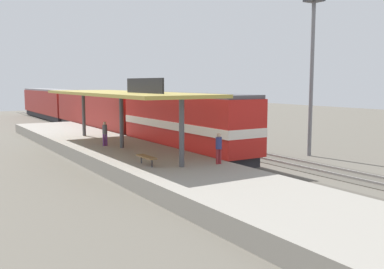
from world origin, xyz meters
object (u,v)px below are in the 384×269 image
object	(u,v)px
locomotive	(185,123)
person_waiting	(219,147)
person_walking	(105,132)
freight_car	(176,118)
light_mast	(313,39)
passenger_carriage_rear	(49,103)
passenger_carriage_front	(98,111)
platform_bench	(146,157)

from	to	relation	value
locomotive	person_waiting	size ratio (longest dim) A/B	8.44
locomotive	person_walking	bearing A→B (deg)	157.76
person_waiting	person_walking	distance (m)	10.24
freight_car	light_mast	world-z (taller)	light_mast
passenger_carriage_rear	locomotive	bearing A→B (deg)	-90.00
passenger_carriage_rear	light_mast	distance (m)	44.65
passenger_carriage_front	person_waiting	xyz separation A→B (m)	(-2.49, -25.71, -0.46)
platform_bench	person_walking	bearing A→B (deg)	84.77
passenger_carriage_front	freight_car	world-z (taller)	passenger_carriage_front
passenger_carriage_rear	light_mast	bearing A→B (deg)	-79.84
passenger_carriage_rear	person_waiting	size ratio (longest dim) A/B	11.70
platform_bench	light_mast	size ratio (longest dim) A/B	0.15
platform_bench	light_mast	bearing A→B (deg)	4.94
locomotive	person_walking	distance (m)	5.71
light_mast	person_waiting	xyz separation A→B (m)	(-10.29, -2.97, -6.54)
light_mast	person_walking	bearing A→B (deg)	152.18
passenger_carriage_front	passenger_carriage_rear	bearing A→B (deg)	90.00
freight_car	light_mast	distance (m)	15.61
platform_bench	passenger_carriage_rear	xyz separation A→B (m)	(6.00, 44.74, 0.97)
person_waiting	passenger_carriage_front	bearing A→B (deg)	84.46
locomotive	freight_car	distance (m)	10.22
platform_bench	locomotive	bearing A→B (deg)	44.69
passenger_carriage_rear	person_waiting	distance (m)	46.58
person_walking	passenger_carriage_rear	bearing A→B (deg)	81.83
locomotive	passenger_carriage_front	distance (m)	18.00
platform_bench	passenger_carriage_rear	size ratio (longest dim) A/B	0.08
passenger_carriage_front	freight_car	size ratio (longest dim) A/B	1.67
person_walking	freight_car	bearing A→B (deg)	35.24
platform_bench	passenger_carriage_rear	bearing A→B (deg)	82.36
passenger_carriage_front	light_mast	size ratio (longest dim) A/B	1.71
passenger_carriage_rear	freight_car	distance (m)	30.04
passenger_carriage_rear	freight_car	world-z (taller)	passenger_carriage_rear
platform_bench	person_walking	distance (m)	8.14
locomotive	person_walking	size ratio (longest dim) A/B	8.44
locomotive	freight_car	bearing A→B (deg)	63.23
light_mast	person_walking	size ratio (longest dim) A/B	6.84
locomotive	light_mast	size ratio (longest dim) A/B	1.23
locomotive	person_walking	world-z (taller)	locomotive
freight_car	person_waiting	size ratio (longest dim) A/B	7.02
passenger_carriage_rear	person_waiting	xyz separation A→B (m)	(-2.49, -46.51, -0.46)
passenger_carriage_front	freight_car	bearing A→B (deg)	-62.62
passenger_carriage_rear	person_walking	size ratio (longest dim) A/B	11.70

